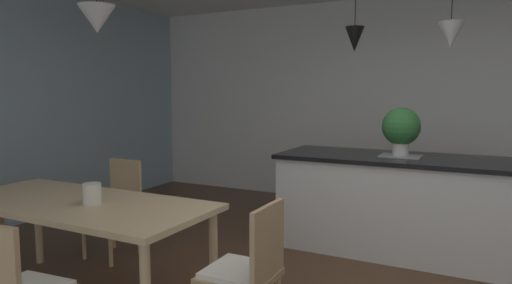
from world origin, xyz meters
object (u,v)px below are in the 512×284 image
dining_table (78,210)px  vase_on_dining_table (92,194)px  kitchen_island (395,203)px  chair_kitchen_end (247,270)px  potted_plant_on_island (401,128)px  chair_far_left (115,204)px

dining_table → vase_on_dining_table: (0.16, -0.02, 0.14)m
dining_table → kitchen_island: size_ratio=0.92×
kitchen_island → dining_table: bearing=-130.8°
chair_kitchen_end → vase_on_dining_table: size_ratio=6.07×
potted_plant_on_island → vase_on_dining_table: (-1.67, -2.09, -0.36)m
chair_far_left → kitchen_island: size_ratio=0.41×
dining_table → kitchen_island: kitchen_island is taller
chair_far_left → potted_plant_on_island: bearing=29.5°
kitchen_island → potted_plant_on_island: (0.03, -0.00, 0.70)m
dining_table → chair_far_left: 0.93m
chair_kitchen_end → chair_far_left: bearing=156.1°
kitchen_island → vase_on_dining_table: (-1.63, -2.09, 0.34)m
dining_table → chair_kitchen_end: size_ratio=2.26×
dining_table → vase_on_dining_table: bearing=-5.4°
dining_table → chair_far_left: (-0.44, 0.79, -0.19)m
dining_table → vase_on_dining_table: size_ratio=13.72×
dining_table → vase_on_dining_table: 0.21m
chair_kitchen_end → kitchen_island: size_ratio=0.41×
dining_table → chair_far_left: size_ratio=2.26×
chair_far_left → kitchen_island: (2.24, 1.28, -0.01)m
chair_far_left → kitchen_island: bearing=29.9°
chair_kitchen_end → kitchen_island: bearing=78.0°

